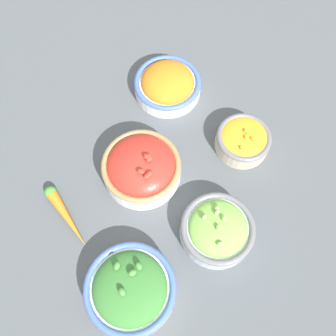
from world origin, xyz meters
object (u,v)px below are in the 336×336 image
Objects in this scene: bowl_cherry_tomatoes at (141,167)px; bowl_carrots at (168,84)px; bowl_lettuce at (217,229)px; bowl_broccoli at (130,289)px; bowl_squash at (243,140)px; loose_carrot at (65,214)px.

bowl_cherry_tomatoes reaches higher than bowl_carrots.
bowl_lettuce is 0.86× the size of bowl_broccoli.
bowl_squash is at bearing -150.16° from bowl_lettuce.
bowl_cherry_tomatoes is at bearing 34.31° from bowl_carrots.
bowl_carrots is 0.35m from loose_carrot.
bowl_lettuce is 1.23× the size of bowl_squash.
bowl_squash is at bearing 77.21° from loose_carrot.
bowl_broccoli is 0.43m from bowl_carrots.
bowl_broccoli is at bearing 7.27° from loose_carrot.
bowl_broccoli reaches higher than bowl_lettuce.
bowl_squash is (-0.02, 0.20, 0.00)m from bowl_carrots.
bowl_cherry_tomatoes is at bearing -23.94° from bowl_squash.
loose_carrot is (0.34, 0.09, -0.01)m from bowl_carrots.
bowl_broccoli is at bearing 39.93° from bowl_carrots.
loose_carrot is (0.17, -0.03, -0.02)m from bowl_cherry_tomatoes.
bowl_lettuce is 0.96× the size of loose_carrot.
bowl_carrots is at bearing -145.69° from bowl_cherry_tomatoes.
bowl_squash is at bearing 156.06° from bowl_cherry_tomatoes.
bowl_broccoli reaches higher than bowl_squash.
loose_carrot is at bearing -87.86° from bowl_broccoli.
bowl_carrots is at bearing -115.84° from bowl_lettuce.
bowl_lettuce is at bearing 97.85° from bowl_cherry_tomatoes.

